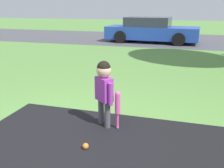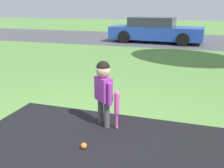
% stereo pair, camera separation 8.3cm
% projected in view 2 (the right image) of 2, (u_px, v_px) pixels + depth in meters
% --- Properties ---
extents(ground_plane, '(60.00, 60.00, 0.00)m').
position_uv_depth(ground_plane, '(70.00, 142.00, 3.20)').
color(ground_plane, '#5B8C42').
extents(street_strip, '(40.00, 6.00, 0.01)m').
position_uv_depth(street_strip, '(164.00, 39.00, 13.08)').
color(street_strip, '#4C4C51').
rests_on(street_strip, ground).
extents(child, '(0.32, 0.28, 0.96)m').
position_uv_depth(child, '(103.00, 85.00, 3.46)').
color(child, '#4C4751').
rests_on(child, ground).
extents(baseball_bat, '(0.08, 0.08, 0.56)m').
position_uv_depth(baseball_bat, '(117.00, 105.00, 3.44)').
color(baseball_bat, '#E54CA5').
rests_on(baseball_bat, ground).
extents(sports_ball, '(0.08, 0.08, 0.08)m').
position_uv_depth(sports_ball, '(84.00, 146.00, 3.04)').
color(sports_ball, orange).
rests_on(sports_ball, ground).
extents(parked_car, '(4.39, 2.01, 1.17)m').
position_uv_depth(parked_car, '(155.00, 30.00, 11.87)').
color(parked_car, '#2347AD').
rests_on(parked_car, ground).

